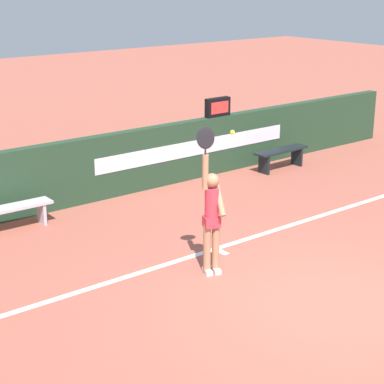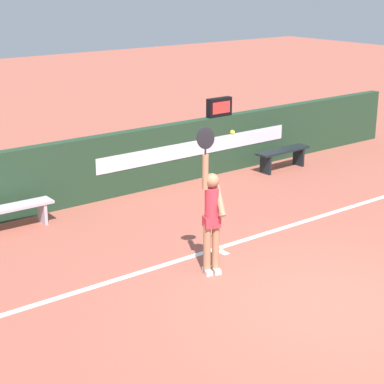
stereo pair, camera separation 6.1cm
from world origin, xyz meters
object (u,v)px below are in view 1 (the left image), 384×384
tennis_player (211,214)px  courtside_bench_near (12,212)px  courtside_bench_far (281,154)px  tennis_ball (232,132)px  speed_display (218,107)px

tennis_player → courtside_bench_near: (-1.65, 3.64, -0.61)m
tennis_player → courtside_bench_near: bearing=114.4°
courtside_bench_near → courtside_bench_far: 6.68m
tennis_player → courtside_bench_far: (5.03, 3.45, -0.59)m
tennis_player → tennis_ball: tennis_player is taller
tennis_player → tennis_ball: 1.31m
speed_display → tennis_player: bearing=-131.2°
courtside_bench_far → tennis_ball: bearing=-142.8°
tennis_ball → courtside_bench_far: (4.80, 3.64, -1.87)m
courtside_bench_near → courtside_bench_far: size_ratio=0.99×
tennis_player → courtside_bench_far: tennis_player is taller
tennis_player → tennis_ball: bearing=-40.6°
courtside_bench_near → speed_display: bearing=6.0°
tennis_ball → courtside_bench_near: bearing=116.0°
courtside_bench_near → tennis_ball: bearing=-64.0°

